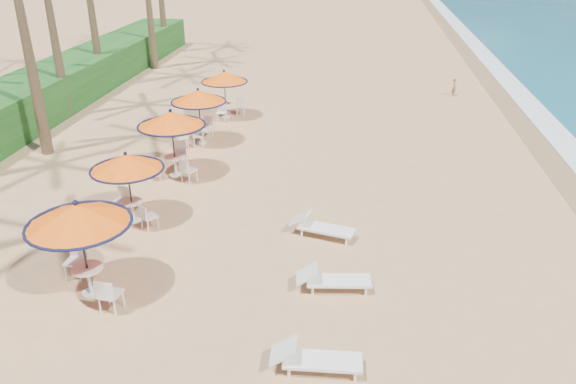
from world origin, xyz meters
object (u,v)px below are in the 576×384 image
(lounger_near, at_px, (313,358))
(lounger_mid, at_px, (331,279))
(station_4, at_px, (225,81))
(station_3, at_px, (198,103))
(lounger_far, at_px, (320,226))
(station_1, at_px, (127,169))
(station_2, at_px, (172,127))
(station_0, at_px, (79,224))

(lounger_near, distance_m, lounger_mid, 2.76)
(station_4, bearing_deg, lounger_near, -71.16)
(station_3, xyz_separation_m, station_4, (0.27, 3.45, 0.01))
(station_4, distance_m, lounger_far, 11.55)
(station_3, relative_size, lounger_near, 1.25)
(station_3, distance_m, lounger_near, 13.45)
(station_1, height_order, lounger_mid, station_1)
(station_1, xyz_separation_m, station_2, (0.19, 3.41, 0.09))
(lounger_mid, bearing_deg, station_3, 114.95)
(station_1, bearing_deg, lounger_far, -1.98)
(station_2, bearing_deg, lounger_mid, -46.76)
(station_3, bearing_deg, station_1, -91.60)
(station_2, xyz_separation_m, lounger_mid, (5.78, -6.15, -1.46))
(lounger_near, height_order, lounger_far, lounger_far)
(lounger_near, bearing_deg, station_4, 106.54)
(lounger_mid, bearing_deg, station_1, 148.72)
(station_0, relative_size, station_3, 1.09)
(station_2, distance_m, lounger_far, 6.59)
(station_2, bearing_deg, station_1, -93.20)
(station_4, height_order, lounger_far, station_4)
(station_3, bearing_deg, station_0, -89.01)
(station_2, bearing_deg, lounger_near, -57.87)
(station_1, height_order, lounger_near, station_1)
(lounger_mid, height_order, lounger_far, lounger_far)
(station_1, height_order, station_3, station_3)
(station_2, relative_size, station_3, 1.06)
(station_1, relative_size, lounger_far, 1.14)
(station_2, bearing_deg, station_0, -88.59)
(station_0, distance_m, station_2, 7.03)
(station_1, xyz_separation_m, lounger_mid, (5.97, -2.74, -1.37))
(station_3, bearing_deg, lounger_far, -52.17)
(station_0, relative_size, lounger_mid, 1.35)
(station_2, relative_size, lounger_mid, 1.32)
(station_3, relative_size, lounger_mid, 1.24)
(station_0, bearing_deg, station_1, 95.74)
(station_3, bearing_deg, station_2, -89.92)
(lounger_far, bearing_deg, lounger_mid, -65.07)
(station_0, xyz_separation_m, station_2, (-0.17, 7.03, -0.12))
(station_1, xyz_separation_m, lounger_far, (5.51, -0.19, -1.36))
(station_2, relative_size, station_4, 1.11)
(station_1, distance_m, lounger_near, 8.09)
(station_1, relative_size, station_4, 1.00)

